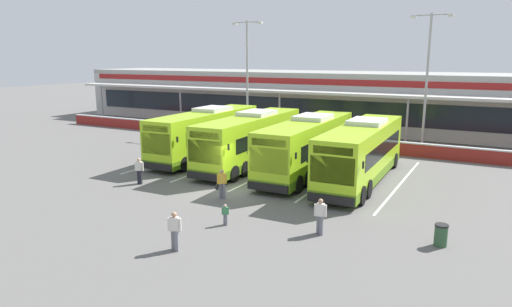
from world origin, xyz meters
The scene contains 20 objects.
ground_plane centered at (0.00, 0.00, 0.00)m, with size 200.00×200.00×0.00m, color #605E5B.
terminal_building centered at (0.00, 26.91, 3.01)m, with size 70.00×13.00×6.00m.
red_barrier_wall centered at (0.00, 14.50, 0.56)m, with size 60.00×0.40×1.10m.
coach_bus_leftmost centered at (-6.38, 6.70, 1.79)m, with size 3.13×12.21×3.78m.
coach_bus_left_centre centered at (-2.14, 6.11, 1.79)m, with size 3.13×12.21×3.78m.
coach_bus_centre centered at (2.31, 5.82, 1.79)m, with size 3.13×12.21×3.78m.
coach_bus_right_centre centered at (6.08, 5.42, 1.79)m, with size 3.13×12.21×3.78m.
bay_stripe_far_west centered at (-8.40, 6.00, 0.00)m, with size 0.14×13.00×0.01m, color silver.
bay_stripe_west centered at (-4.20, 6.00, 0.00)m, with size 0.14×13.00×0.01m, color silver.
bay_stripe_mid_west centered at (0.00, 6.00, 0.00)m, with size 0.14×13.00×0.01m, color silver.
bay_stripe_centre centered at (4.20, 6.00, 0.00)m, with size 0.14×13.00×0.01m, color silver.
bay_stripe_mid_east centered at (8.40, 6.00, 0.00)m, with size 0.14×13.00×0.01m, color silver.
pedestrian_with_handbag centered at (0.35, -1.66, 0.86)m, with size 0.59×0.55×1.62m.
pedestrian_in_dark_coat centered at (-5.62, -1.61, 0.87)m, with size 0.53×0.33×1.62m.
pedestrian_child centered at (2.70, -5.02, 0.54)m, with size 0.32×0.22×1.00m.
pedestrian_near_bin centered at (2.43, -8.35, 0.87)m, with size 0.52×0.34×1.62m.
pedestrian_approaching_bus centered at (6.92, -4.00, 0.87)m, with size 0.54×0.29×1.62m.
lamp_post_west centered at (-8.68, 17.13, 6.29)m, with size 3.24×0.28×11.00m.
lamp_post_centre centered at (7.85, 17.46, 6.29)m, with size 3.24×0.28×11.00m.
litter_bin centered at (11.72, -2.83, 0.47)m, with size 0.54×0.54×0.93m.
Camera 1 is at (13.37, -21.75, 7.58)m, focal length 31.84 mm.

